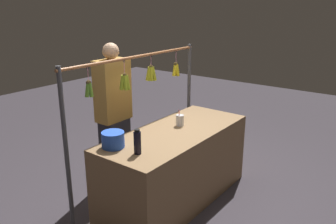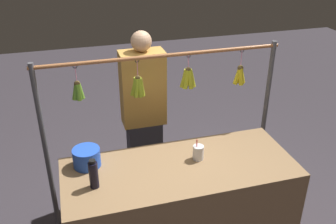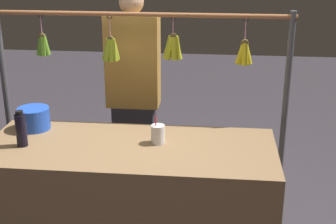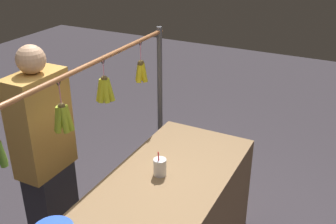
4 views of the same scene
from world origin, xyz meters
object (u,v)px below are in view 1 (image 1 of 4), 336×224
at_px(water_bottle, 137,142).
at_px(blue_bucket, 113,140).
at_px(drink_cup, 180,120).
at_px(vendor_person, 114,117).

bearing_deg(water_bottle, blue_bucket, -84.59).
bearing_deg(water_bottle, drink_cup, -171.33).
bearing_deg(vendor_person, blue_bucket, 45.08).
distance_m(water_bottle, vendor_person, 1.05).
relative_size(blue_bucket, vendor_person, 0.13).
height_order(water_bottle, drink_cup, water_bottle).
distance_m(blue_bucket, vendor_person, 0.84).
bearing_deg(blue_bucket, vendor_person, -134.92).
height_order(water_bottle, vendor_person, vendor_person).
relative_size(drink_cup, vendor_person, 0.11).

